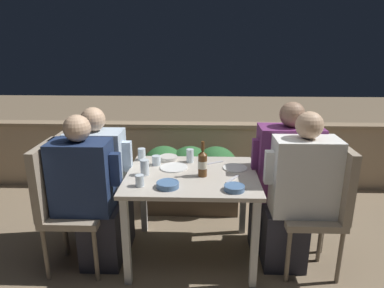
{
  "coord_description": "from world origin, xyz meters",
  "views": [
    {
      "loc": [
        0.08,
        -2.41,
        1.7
      ],
      "look_at": [
        0.0,
        0.06,
        0.93
      ],
      "focal_mm": 32.0,
      "sensor_mm": 36.0,
      "label": 1
    }
  ],
  "objects_px": {
    "person_navy_jumper": "(89,195)",
    "chair_left_far": "(78,181)",
    "person_white_polo": "(297,194)",
    "chair_right_far": "(308,184)",
    "chair_left_near": "(61,196)",
    "person_purple_stripe": "(282,179)",
    "beer_bottle": "(203,163)",
    "chair_right_near": "(326,198)",
    "person_blue_shirt": "(103,179)"
  },
  "relations": [
    {
      "from": "chair_right_far",
      "to": "beer_bottle",
      "type": "distance_m",
      "value": 0.89
    },
    {
      "from": "chair_left_near",
      "to": "chair_left_far",
      "type": "distance_m",
      "value": 0.29
    },
    {
      "from": "person_navy_jumper",
      "to": "person_white_polo",
      "type": "relative_size",
      "value": 0.98
    },
    {
      "from": "person_white_polo",
      "to": "chair_right_far",
      "type": "xyz_separation_m",
      "value": [
        0.15,
        0.25,
        -0.03
      ]
    },
    {
      "from": "chair_left_near",
      "to": "person_blue_shirt",
      "type": "relative_size",
      "value": 0.82
    },
    {
      "from": "person_purple_stripe",
      "to": "beer_bottle",
      "type": "relative_size",
      "value": 4.62
    },
    {
      "from": "chair_right_near",
      "to": "beer_bottle",
      "type": "distance_m",
      "value": 0.93
    },
    {
      "from": "person_navy_jumper",
      "to": "person_blue_shirt",
      "type": "height_order",
      "value": "person_navy_jumper"
    },
    {
      "from": "chair_left_far",
      "to": "person_blue_shirt",
      "type": "bearing_deg",
      "value": 0.0
    },
    {
      "from": "chair_left_near",
      "to": "beer_bottle",
      "type": "height_order",
      "value": "same"
    },
    {
      "from": "chair_left_far",
      "to": "person_blue_shirt",
      "type": "height_order",
      "value": "person_blue_shirt"
    },
    {
      "from": "chair_left_near",
      "to": "person_purple_stripe",
      "type": "height_order",
      "value": "person_purple_stripe"
    },
    {
      "from": "chair_right_far",
      "to": "person_blue_shirt",
      "type": "bearing_deg",
      "value": 179.59
    },
    {
      "from": "person_navy_jumper",
      "to": "person_white_polo",
      "type": "bearing_deg",
      "value": 1.26
    },
    {
      "from": "person_navy_jumper",
      "to": "beer_bottle",
      "type": "relative_size",
      "value": 4.44
    },
    {
      "from": "person_navy_jumper",
      "to": "person_purple_stripe",
      "type": "bearing_deg",
      "value": 10.85
    },
    {
      "from": "person_blue_shirt",
      "to": "chair_right_near",
      "type": "bearing_deg",
      "value": -8.62
    },
    {
      "from": "chair_left_near",
      "to": "person_purple_stripe",
      "type": "relative_size",
      "value": 0.79
    },
    {
      "from": "chair_left_far",
      "to": "beer_bottle",
      "type": "relative_size",
      "value": 3.64
    },
    {
      "from": "person_navy_jumper",
      "to": "person_blue_shirt",
      "type": "distance_m",
      "value": 0.29
    },
    {
      "from": "person_white_polo",
      "to": "chair_right_far",
      "type": "bearing_deg",
      "value": 58.83
    },
    {
      "from": "beer_bottle",
      "to": "person_white_polo",
      "type": "bearing_deg",
      "value": -6.82
    },
    {
      "from": "chair_left_far",
      "to": "chair_right_far",
      "type": "distance_m",
      "value": 1.87
    },
    {
      "from": "person_white_polo",
      "to": "chair_right_far",
      "type": "relative_size",
      "value": 1.25
    },
    {
      "from": "person_navy_jumper",
      "to": "chair_right_far",
      "type": "xyz_separation_m",
      "value": [
        1.68,
        0.28,
        -0.02
      ]
    },
    {
      "from": "chair_left_far",
      "to": "person_purple_stripe",
      "type": "bearing_deg",
      "value": -0.41
    },
    {
      "from": "chair_left_far",
      "to": "chair_right_far",
      "type": "bearing_deg",
      "value": -0.36
    },
    {
      "from": "chair_left_far",
      "to": "beer_bottle",
      "type": "distance_m",
      "value": 1.07
    },
    {
      "from": "chair_right_near",
      "to": "chair_right_far",
      "type": "xyz_separation_m",
      "value": [
        -0.06,
        0.25,
        0.0
      ]
    },
    {
      "from": "chair_right_near",
      "to": "chair_right_far",
      "type": "height_order",
      "value": "same"
    },
    {
      "from": "person_navy_jumper",
      "to": "chair_left_far",
      "type": "xyz_separation_m",
      "value": [
        -0.19,
        0.29,
        -0.02
      ]
    },
    {
      "from": "chair_left_far",
      "to": "beer_bottle",
      "type": "bearing_deg",
      "value": -9.82
    },
    {
      "from": "chair_left_far",
      "to": "chair_right_near",
      "type": "height_order",
      "value": "same"
    },
    {
      "from": "chair_left_near",
      "to": "chair_left_far",
      "type": "relative_size",
      "value": 1.0
    },
    {
      "from": "chair_left_near",
      "to": "person_white_polo",
      "type": "height_order",
      "value": "person_white_polo"
    },
    {
      "from": "person_blue_shirt",
      "to": "chair_right_far",
      "type": "relative_size",
      "value": 1.21
    },
    {
      "from": "chair_left_near",
      "to": "person_purple_stripe",
      "type": "xyz_separation_m",
      "value": [
        1.68,
        0.28,
        0.04
      ]
    },
    {
      "from": "person_blue_shirt",
      "to": "beer_bottle",
      "type": "height_order",
      "value": "person_blue_shirt"
    },
    {
      "from": "chair_right_far",
      "to": "chair_right_near",
      "type": "bearing_deg",
      "value": -77.06
    },
    {
      "from": "person_navy_jumper",
      "to": "chair_right_far",
      "type": "relative_size",
      "value": 1.22
    },
    {
      "from": "person_navy_jumper",
      "to": "person_purple_stripe",
      "type": "xyz_separation_m",
      "value": [
        1.47,
        0.28,
        0.02
      ]
    },
    {
      "from": "chair_left_near",
      "to": "chair_right_near",
      "type": "xyz_separation_m",
      "value": [
        1.94,
        0.03,
        0.0
      ]
    },
    {
      "from": "person_navy_jumper",
      "to": "chair_right_far",
      "type": "height_order",
      "value": "person_navy_jumper"
    },
    {
      "from": "person_navy_jumper",
      "to": "person_purple_stripe",
      "type": "distance_m",
      "value": 1.5
    },
    {
      "from": "person_purple_stripe",
      "to": "person_white_polo",
      "type": "bearing_deg",
      "value": -77.23
    },
    {
      "from": "person_purple_stripe",
      "to": "beer_bottle",
      "type": "xyz_separation_m",
      "value": [
        -0.64,
        -0.17,
        0.19
      ]
    },
    {
      "from": "person_white_polo",
      "to": "chair_left_near",
      "type": "bearing_deg",
      "value": -178.89
    },
    {
      "from": "chair_left_near",
      "to": "beer_bottle",
      "type": "relative_size",
      "value": 3.64
    },
    {
      "from": "person_navy_jumper",
      "to": "chair_right_near",
      "type": "relative_size",
      "value": 1.22
    },
    {
      "from": "chair_left_near",
      "to": "person_blue_shirt",
      "type": "xyz_separation_m",
      "value": [
        0.23,
        0.29,
        0.01
      ]
    }
  ]
}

